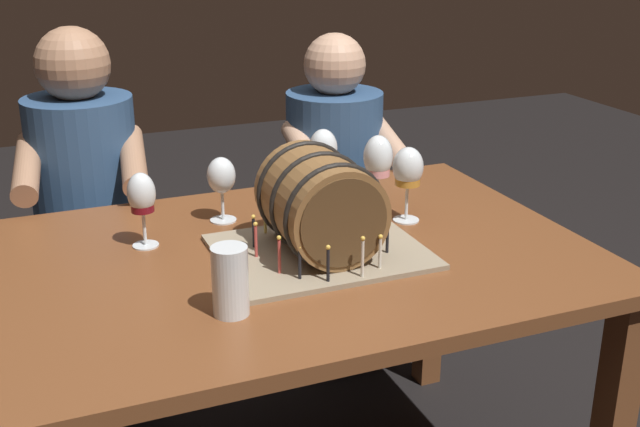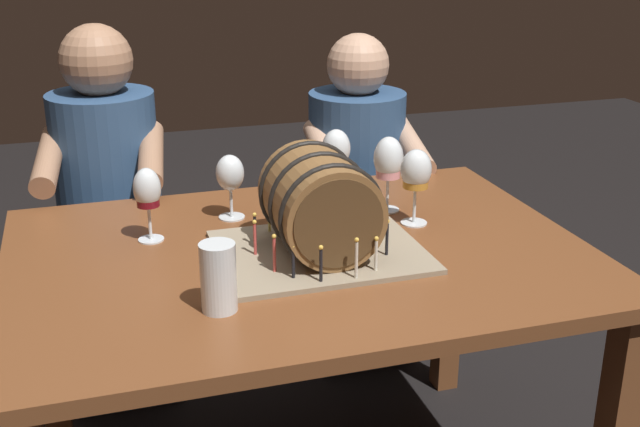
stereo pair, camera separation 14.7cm
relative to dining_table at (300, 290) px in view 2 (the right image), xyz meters
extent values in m
cube|color=brown|center=(0.00, 0.00, 0.09)|extent=(1.34, 0.96, 0.03)
cube|color=brown|center=(-0.61, 0.42, -0.28)|extent=(0.07, 0.07, 0.70)
cube|color=brown|center=(0.61, 0.42, -0.28)|extent=(0.07, 0.07, 0.70)
cube|color=gray|center=(0.04, -0.03, 0.11)|extent=(0.46, 0.38, 0.01)
cylinder|color=brown|center=(0.04, -0.03, 0.23)|extent=(0.23, 0.27, 0.23)
cylinder|color=#4F371E|center=(0.04, -0.17, 0.23)|extent=(0.20, 0.00, 0.20)
cylinder|color=#4F371E|center=(0.04, 0.10, 0.23)|extent=(0.20, 0.00, 0.20)
torus|color=black|center=(0.04, -0.12, 0.23)|extent=(0.24, 0.01, 0.24)
torus|color=black|center=(0.04, -0.03, 0.23)|extent=(0.24, 0.01, 0.24)
torus|color=black|center=(0.04, 0.06, 0.23)|extent=(0.24, 0.01, 0.24)
cylinder|color=silver|center=(0.19, -0.02, 0.15)|extent=(0.01, 0.01, 0.08)
sphere|color=#F9C64C|center=(0.19, -0.02, 0.20)|extent=(0.01, 0.01, 0.01)
cylinder|color=#D64C47|center=(0.17, 0.04, 0.15)|extent=(0.01, 0.01, 0.08)
sphere|color=#F9C64C|center=(0.17, 0.04, 0.20)|extent=(0.01, 0.01, 0.01)
cylinder|color=#D64C47|center=(0.13, 0.10, 0.15)|extent=(0.01, 0.01, 0.07)
sphere|color=#F9C64C|center=(0.13, 0.10, 0.19)|extent=(0.01, 0.01, 0.01)
cylinder|color=silver|center=(0.07, 0.14, 0.15)|extent=(0.01, 0.01, 0.08)
sphere|color=#F9C64C|center=(0.07, 0.14, 0.20)|extent=(0.01, 0.01, 0.01)
cylinder|color=#D64C47|center=(0.02, 0.14, 0.15)|extent=(0.01, 0.01, 0.07)
sphere|color=#F9C64C|center=(0.02, 0.14, 0.19)|extent=(0.01, 0.01, 0.01)
cylinder|color=#EAD666|center=(-0.05, 0.11, 0.15)|extent=(0.01, 0.01, 0.08)
sphere|color=#F9C64C|center=(-0.05, 0.11, 0.20)|extent=(0.01, 0.01, 0.01)
cylinder|color=black|center=(-0.10, 0.04, 0.15)|extent=(0.01, 0.01, 0.07)
sphere|color=#F9C64C|center=(-0.10, 0.04, 0.19)|extent=(0.01, 0.01, 0.01)
cylinder|color=#D64C47|center=(-0.11, -0.02, 0.15)|extent=(0.01, 0.01, 0.07)
sphere|color=#F9C64C|center=(-0.11, -0.02, 0.19)|extent=(0.01, 0.01, 0.01)
cylinder|color=#D64C47|center=(-0.09, -0.12, 0.15)|extent=(0.01, 0.01, 0.08)
sphere|color=#F9C64C|center=(-0.09, -0.12, 0.20)|extent=(0.01, 0.01, 0.01)
cylinder|color=black|center=(-0.06, -0.16, 0.15)|extent=(0.01, 0.01, 0.07)
sphere|color=#F9C64C|center=(-0.06, -0.16, 0.19)|extent=(0.01, 0.01, 0.01)
cylinder|color=black|center=(-0.01, -0.20, 0.15)|extent=(0.01, 0.01, 0.07)
sphere|color=#F9C64C|center=(-0.01, -0.20, 0.19)|extent=(0.01, 0.01, 0.01)
cylinder|color=silver|center=(0.07, -0.20, 0.16)|extent=(0.01, 0.01, 0.08)
sphere|color=#F9C64C|center=(0.07, -0.20, 0.20)|extent=(0.01, 0.01, 0.01)
cylinder|color=silver|center=(0.12, -0.18, 0.15)|extent=(0.01, 0.01, 0.07)
sphere|color=#F9C64C|center=(0.12, -0.18, 0.19)|extent=(0.01, 0.01, 0.01)
cylinder|color=black|center=(0.17, -0.11, 0.15)|extent=(0.01, 0.01, 0.08)
sphere|color=#F9C64C|center=(0.17, -0.11, 0.20)|extent=(0.01, 0.01, 0.01)
cylinder|color=white|center=(-0.33, 0.16, 0.11)|extent=(0.06, 0.06, 0.00)
cylinder|color=white|center=(-0.33, 0.16, 0.15)|extent=(0.01, 0.01, 0.08)
ellipsoid|color=white|center=(-0.33, 0.16, 0.24)|extent=(0.07, 0.07, 0.10)
cylinder|color=maroon|center=(-0.33, 0.16, 0.21)|extent=(0.05, 0.05, 0.03)
cylinder|color=white|center=(-0.11, 0.26, 0.11)|extent=(0.07, 0.07, 0.00)
cylinder|color=white|center=(-0.11, 0.26, 0.14)|extent=(0.01, 0.01, 0.07)
ellipsoid|color=white|center=(-0.11, 0.26, 0.23)|extent=(0.07, 0.07, 0.09)
cylinder|color=white|center=(0.20, 0.34, 0.11)|extent=(0.07, 0.07, 0.00)
cylinder|color=white|center=(0.20, 0.34, 0.15)|extent=(0.01, 0.01, 0.08)
ellipsoid|color=white|center=(0.20, 0.34, 0.24)|extent=(0.08, 0.08, 0.11)
cylinder|color=beige|center=(0.20, 0.34, 0.21)|extent=(0.06, 0.06, 0.04)
cylinder|color=white|center=(0.32, 0.08, 0.11)|extent=(0.07, 0.07, 0.00)
cylinder|color=white|center=(0.32, 0.08, 0.15)|extent=(0.01, 0.01, 0.09)
ellipsoid|color=white|center=(0.32, 0.08, 0.25)|extent=(0.08, 0.08, 0.10)
cylinder|color=#C6842D|center=(0.32, 0.08, 0.22)|extent=(0.06, 0.06, 0.04)
cylinder|color=white|center=(0.29, 0.19, 0.11)|extent=(0.07, 0.07, 0.00)
cylinder|color=white|center=(0.29, 0.19, 0.15)|extent=(0.01, 0.01, 0.08)
ellipsoid|color=white|center=(0.29, 0.19, 0.25)|extent=(0.08, 0.08, 0.11)
cylinder|color=pink|center=(0.29, 0.19, 0.21)|extent=(0.06, 0.06, 0.03)
cylinder|color=white|center=(-0.23, -0.24, 0.17)|extent=(0.07, 0.07, 0.14)
cylinder|color=#C6842D|center=(-0.23, -0.24, 0.15)|extent=(0.07, 0.07, 0.09)
cylinder|color=white|center=(-0.23, -0.24, 0.20)|extent=(0.07, 0.07, 0.01)
cube|color=#1B2D46|center=(-0.40, 0.73, -0.41)|extent=(0.34, 0.32, 0.45)
cylinder|color=#2D4C75|center=(-0.40, 0.73, 0.08)|extent=(0.35, 0.35, 0.54)
sphere|color=#A87A5B|center=(-0.40, 0.73, 0.45)|extent=(0.21, 0.21, 0.21)
cylinder|color=#A87A5B|center=(-0.28, 0.58, 0.19)|extent=(0.11, 0.31, 0.14)
cylinder|color=#A87A5B|center=(-0.56, 0.62, 0.19)|extent=(0.11, 0.31, 0.14)
cube|color=#1B2D46|center=(0.40, 0.73, -0.41)|extent=(0.34, 0.32, 0.45)
cylinder|color=#2D4C75|center=(0.40, 0.73, 0.06)|extent=(0.34, 0.34, 0.49)
sphere|color=tan|center=(0.40, 0.73, 0.39)|extent=(0.20, 0.20, 0.20)
cylinder|color=tan|center=(0.53, 0.59, 0.15)|extent=(0.10, 0.31, 0.14)
cylinder|color=tan|center=(0.25, 0.61, 0.15)|extent=(0.10, 0.31, 0.14)
camera|label=1|loc=(-0.59, -1.59, 0.84)|focal=44.60mm
camera|label=2|loc=(-0.45, -1.64, 0.84)|focal=44.60mm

